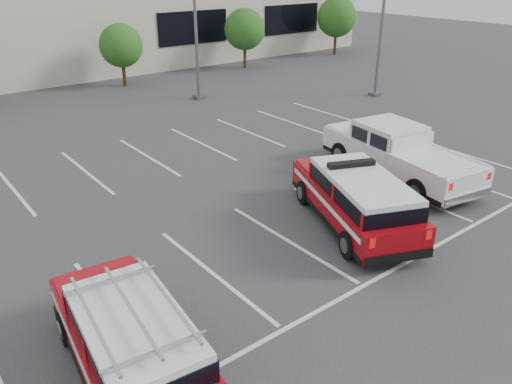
{
  "coord_description": "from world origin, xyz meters",
  "views": [
    {
      "loc": [
        -8.66,
        -9.42,
        7.51
      ],
      "look_at": [
        -0.01,
        1.56,
        1.05
      ],
      "focal_mm": 35.0,
      "sensor_mm": 36.0,
      "label": 1
    }
  ],
  "objects_px": {
    "light_pole_mid": "(195,8)",
    "tree_right": "(245,31)",
    "tree_far_right": "(337,18)",
    "light_pole_right": "(384,6)",
    "ladder_suv": "(130,345)",
    "fire_chief_suv": "(355,202)",
    "white_pickup": "(397,157)",
    "tree_mid_right": "(122,47)"
  },
  "relations": [
    {
      "from": "tree_far_right",
      "to": "fire_chief_suv",
      "type": "xyz_separation_m",
      "value": [
        -22.85,
        -22.55,
        -2.24
      ]
    },
    {
      "from": "fire_chief_suv",
      "to": "white_pickup",
      "type": "relative_size",
      "value": 0.88
    },
    {
      "from": "tree_mid_right",
      "to": "fire_chief_suv",
      "type": "relative_size",
      "value": 0.67
    },
    {
      "from": "tree_mid_right",
      "to": "tree_right",
      "type": "height_order",
      "value": "tree_right"
    },
    {
      "from": "tree_mid_right",
      "to": "tree_far_right",
      "type": "height_order",
      "value": "tree_far_right"
    },
    {
      "from": "light_pole_right",
      "to": "fire_chief_suv",
      "type": "bearing_deg",
      "value": -142.65
    },
    {
      "from": "tree_mid_right",
      "to": "light_pole_mid",
      "type": "relative_size",
      "value": 0.39
    },
    {
      "from": "tree_mid_right",
      "to": "ladder_suv",
      "type": "height_order",
      "value": "tree_mid_right"
    },
    {
      "from": "tree_mid_right",
      "to": "light_pole_right",
      "type": "relative_size",
      "value": 0.39
    },
    {
      "from": "tree_right",
      "to": "light_pole_mid",
      "type": "distance_m",
      "value": 10.38
    },
    {
      "from": "light_pole_right",
      "to": "fire_chief_suv",
      "type": "xyz_separation_m",
      "value": [
        -13.76,
        -10.5,
        -4.38
      ]
    },
    {
      "from": "light_pole_mid",
      "to": "light_pole_right",
      "type": "relative_size",
      "value": 1.0
    },
    {
      "from": "tree_mid_right",
      "to": "light_pole_mid",
      "type": "xyz_separation_m",
      "value": [
        1.91,
        -6.05,
        2.68
      ]
    },
    {
      "from": "light_pole_mid",
      "to": "ladder_suv",
      "type": "bearing_deg",
      "value": -125.66
    },
    {
      "from": "tree_mid_right",
      "to": "tree_right",
      "type": "bearing_deg",
      "value": 0.0
    },
    {
      "from": "light_pole_mid",
      "to": "tree_right",
      "type": "bearing_deg",
      "value": 36.77
    },
    {
      "from": "fire_chief_suv",
      "to": "ladder_suv",
      "type": "xyz_separation_m",
      "value": [
        -8.16,
        -1.51,
        -0.04
      ]
    },
    {
      "from": "light_pole_right",
      "to": "ladder_suv",
      "type": "bearing_deg",
      "value": -151.28
    },
    {
      "from": "light_pole_mid",
      "to": "light_pole_right",
      "type": "distance_m",
      "value": 10.82
    },
    {
      "from": "tree_right",
      "to": "tree_far_right",
      "type": "distance_m",
      "value": 10.0
    },
    {
      "from": "light_pole_mid",
      "to": "ladder_suv",
      "type": "distance_m",
      "value": 22.6
    },
    {
      "from": "tree_far_right",
      "to": "light_pole_right",
      "type": "bearing_deg",
      "value": -127.04
    },
    {
      "from": "light_pole_right",
      "to": "light_pole_mid",
      "type": "bearing_deg",
      "value": 146.31
    },
    {
      "from": "tree_right",
      "to": "ladder_suv",
      "type": "bearing_deg",
      "value": -131.14
    },
    {
      "from": "light_pole_right",
      "to": "white_pickup",
      "type": "bearing_deg",
      "value": -137.17
    },
    {
      "from": "ladder_suv",
      "to": "tree_mid_right",
      "type": "bearing_deg",
      "value": 71.76
    },
    {
      "from": "light_pole_right",
      "to": "white_pickup",
      "type": "xyz_separation_m",
      "value": [
        -9.56,
        -8.86,
        -4.39
      ]
    },
    {
      "from": "tree_right",
      "to": "tree_far_right",
      "type": "relative_size",
      "value": 0.91
    },
    {
      "from": "white_pickup",
      "to": "tree_right",
      "type": "bearing_deg",
      "value": 76.84
    },
    {
      "from": "white_pickup",
      "to": "light_pole_right",
      "type": "bearing_deg",
      "value": 52.14
    },
    {
      "from": "ladder_suv",
      "to": "tree_far_right",
      "type": "bearing_deg",
      "value": 44.15
    },
    {
      "from": "fire_chief_suv",
      "to": "ladder_suv",
      "type": "height_order",
      "value": "fire_chief_suv"
    },
    {
      "from": "light_pole_right",
      "to": "fire_chief_suv",
      "type": "relative_size",
      "value": 1.72
    },
    {
      "from": "light_pole_right",
      "to": "tree_right",
      "type": "bearing_deg",
      "value": 94.31
    },
    {
      "from": "white_pickup",
      "to": "ladder_suv",
      "type": "height_order",
      "value": "white_pickup"
    },
    {
      "from": "fire_chief_suv",
      "to": "light_pole_mid",
      "type": "bearing_deg",
      "value": 97.02
    },
    {
      "from": "tree_far_right",
      "to": "white_pickup",
      "type": "distance_m",
      "value": 28.1
    },
    {
      "from": "tree_mid_right",
      "to": "white_pickup",
      "type": "relative_size",
      "value": 0.59
    },
    {
      "from": "tree_far_right",
      "to": "white_pickup",
      "type": "height_order",
      "value": "tree_far_right"
    },
    {
      "from": "tree_far_right",
      "to": "white_pickup",
      "type": "bearing_deg",
      "value": -131.73
    },
    {
      "from": "white_pickup",
      "to": "tree_mid_right",
      "type": "bearing_deg",
      "value": 103.01
    },
    {
      "from": "tree_right",
      "to": "ladder_suv",
      "type": "height_order",
      "value": "tree_right"
    }
  ]
}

